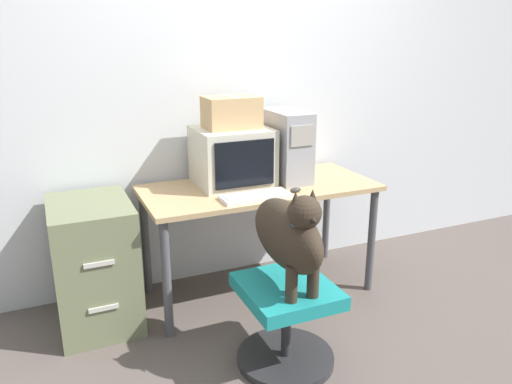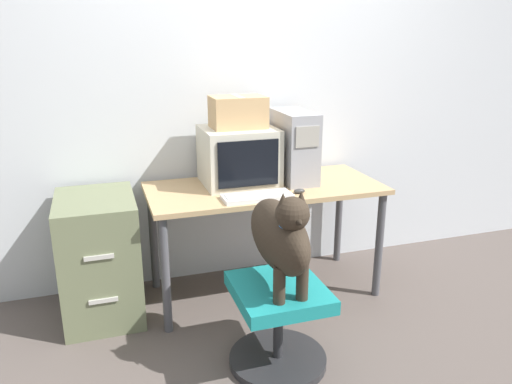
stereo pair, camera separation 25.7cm
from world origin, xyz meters
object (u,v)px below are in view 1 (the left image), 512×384
object	(u,v)px
keyboard	(256,196)
office_chair	(286,319)
dog	(289,234)
crt_monitor	(232,156)
filing_cabinet	(95,264)
cardboard_box	(231,112)
pc_tower	(286,145)

from	to	relation	value
keyboard	office_chair	bearing A→B (deg)	-96.42
office_chair	dog	world-z (taller)	dog
crt_monitor	office_chair	distance (m)	1.08
filing_cabinet	keyboard	bearing A→B (deg)	-16.49
dog	cardboard_box	bearing A→B (deg)	86.99
keyboard	cardboard_box	distance (m)	0.55
cardboard_box	pc_tower	bearing A→B (deg)	-5.53
pc_tower	office_chair	bearing A→B (deg)	-115.96
keyboard	filing_cabinet	xyz separation A→B (m)	(-0.89, 0.26, -0.37)
office_chair	cardboard_box	world-z (taller)	cardboard_box
pc_tower	filing_cabinet	size ratio (longest dim) A/B	0.60
keyboard	filing_cabinet	distance (m)	1.00
dog	filing_cabinet	bearing A→B (deg)	136.30
keyboard	office_chair	size ratio (longest dim) A/B	0.80
pc_tower	dog	bearing A→B (deg)	-115.69
office_chair	dog	distance (m)	0.47
filing_cabinet	cardboard_box	distance (m)	1.20
dog	keyboard	bearing A→B (deg)	83.70
dog	filing_cabinet	world-z (taller)	dog
pc_tower	filing_cabinet	bearing A→B (deg)	-178.34
crt_monitor	pc_tower	bearing A→B (deg)	-4.91
office_chair	filing_cabinet	xyz separation A→B (m)	(-0.83, 0.79, 0.12)
keyboard	office_chair	xyz separation A→B (m)	(-0.06, -0.52, -0.49)
dog	cardboard_box	size ratio (longest dim) A/B	1.84
crt_monitor	dog	xyz separation A→B (m)	(-0.05, -0.86, -0.18)
office_chair	filing_cabinet	world-z (taller)	filing_cabinet
keyboard	filing_cabinet	world-z (taller)	keyboard
cardboard_box	dog	bearing A→B (deg)	-93.01
pc_tower	filing_cabinet	world-z (taller)	pc_tower
office_chair	dog	bearing A→B (deg)	-90.00
keyboard	crt_monitor	bearing A→B (deg)	92.29
dog	cardboard_box	xyz separation A→B (m)	(0.05, 0.87, 0.46)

